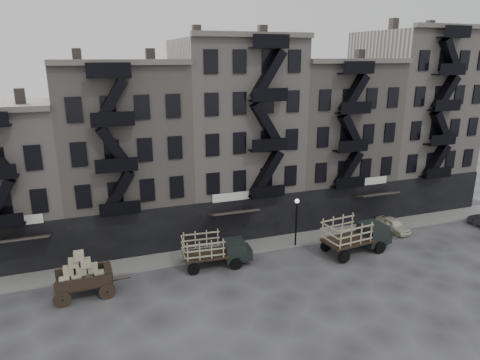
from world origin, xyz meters
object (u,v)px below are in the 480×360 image
object	(u,v)px
stake_truck_west	(215,248)
pedestrian_mid	(231,256)
car_east	(393,225)
wagon	(81,271)
stake_truck_east	(356,233)

from	to	relation	value
stake_truck_west	pedestrian_mid	bearing A→B (deg)	-12.84
pedestrian_mid	car_east	bearing A→B (deg)	141.06
car_east	pedestrian_mid	size ratio (longest dim) A/B	2.29
wagon	car_east	bearing A→B (deg)	2.97
stake_truck_west	car_east	size ratio (longest dim) A/B	1.49
wagon	car_east	distance (m)	27.15
stake_truck_west	wagon	bearing A→B (deg)	-168.66
stake_truck_west	pedestrian_mid	world-z (taller)	stake_truck_west
stake_truck_west	car_east	distance (m)	17.48
wagon	pedestrian_mid	world-z (taller)	wagon
car_east	stake_truck_east	bearing A→B (deg)	-161.82
stake_truck_west	stake_truck_east	world-z (taller)	stake_truck_east
wagon	stake_truck_west	bearing A→B (deg)	5.19
stake_truck_east	pedestrian_mid	size ratio (longest dim) A/B	3.96
pedestrian_mid	stake_truck_east	bearing A→B (deg)	129.71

